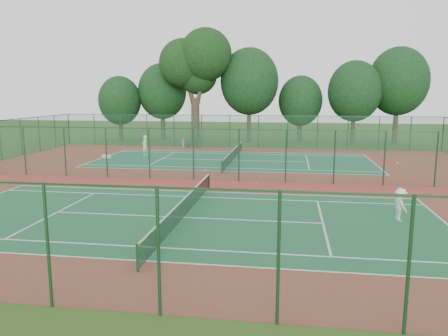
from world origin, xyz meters
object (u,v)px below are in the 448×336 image
Objects in this scene: trash_bin at (183,143)px; kit_bag at (107,156)px; big_tree at (196,62)px; player_near at (400,205)px; bench at (194,144)px; player_far at (145,146)px.

kit_bag is at bearing -119.72° from trash_bin.
big_tree reaches higher than kit_bag.
player_near reaches higher than kit_bag.
bench is at bearing -1.12° from trash_bin.
bench is (-15.24, 25.25, -0.35)m from player_near.
kit_bag is (-21.34, 16.57, -0.62)m from player_near.
kit_bag is (-2.98, -1.84, -0.82)m from player_far.
big_tree is at bearing -175.40° from player_far.
trash_bin is at bearing -179.59° from player_far.
big_tree is at bearing 84.47° from trash_bin.
player_far is (-18.35, 18.40, 0.20)m from player_near.
kit_bag is at bearing -112.06° from big_tree.
trash_bin is at bearing -95.53° from big_tree.
player_near is at bearing -80.78° from bench.
player_far reaches higher than kit_bag.
trash_bin is at bearing 70.91° from kit_bag.
trash_bin is 1.13m from bench.
big_tree reaches higher than trash_bin.
kit_bag is 17.06m from big_tree.
bench is (1.13, -0.02, -0.05)m from trash_bin.
player_near reaches higher than bench.
big_tree is at bearing 76.31° from bench.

